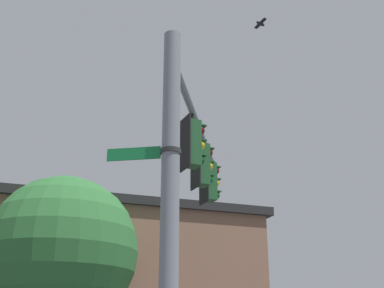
# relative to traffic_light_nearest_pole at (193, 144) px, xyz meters

# --- Properties ---
(signal_pole) EXTENTS (0.31, 0.31, 7.11)m
(signal_pole) POSITION_rel_traffic_light_nearest_pole_xyz_m (1.93, -1.31, -2.25)
(signal_pole) COLOR slate
(signal_pole) RESTS_ON ground
(mast_arm) EXTENTS (5.29, 3.62, 0.15)m
(mast_arm) POSITION_rel_traffic_light_nearest_pole_xyz_m (-0.67, 0.43, 0.78)
(mast_arm) COLOR slate
(traffic_light_nearest_pole) EXTENTS (0.54, 0.49, 1.31)m
(traffic_light_nearest_pole) POSITION_rel_traffic_light_nearest_pole_xyz_m (0.00, 0.00, 0.00)
(traffic_light_nearest_pole) COLOR black
(traffic_light_mid_inner) EXTENTS (0.54, 0.49, 1.31)m
(traffic_light_mid_inner) POSITION_rel_traffic_light_nearest_pole_xyz_m (-1.22, 0.82, 0.00)
(traffic_light_mid_inner) COLOR black
(traffic_light_mid_outer) EXTENTS (0.54, 0.49, 1.31)m
(traffic_light_mid_outer) POSITION_rel_traffic_light_nearest_pole_xyz_m (-2.44, 1.64, 0.00)
(traffic_light_mid_outer) COLOR black
(street_name_sign) EXTENTS (0.82, 1.12, 0.22)m
(street_name_sign) POSITION_rel_traffic_light_nearest_pole_xyz_m (1.78, -1.53, -1.03)
(street_name_sign) COLOR #147238
(bird_flying) EXTENTS (0.37, 0.28, 0.11)m
(bird_flying) POSITION_rel_traffic_light_nearest_pole_xyz_m (0.63, 1.51, 3.14)
(bird_flying) COLOR black
(tree_by_storefront) EXTENTS (4.44, 4.44, 6.42)m
(tree_by_storefront) POSITION_rel_traffic_light_nearest_pole_xyz_m (-5.76, -1.56, -1.62)
(tree_by_storefront) COLOR #4C3823
(tree_by_storefront) RESTS_ON ground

